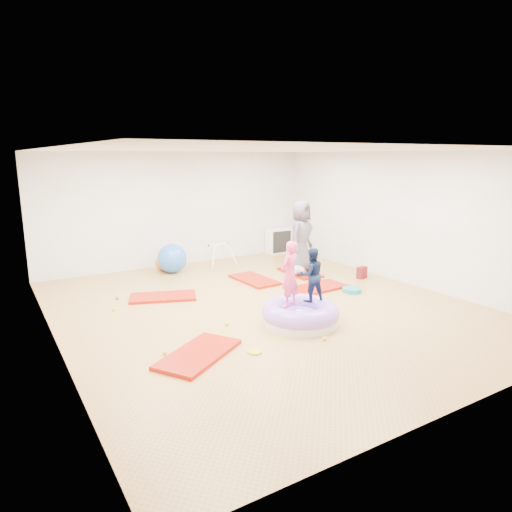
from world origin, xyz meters
TOP-DOWN VIEW (x-y plane):
  - room at (0.00, 0.00)m, footprint 7.01×8.01m
  - gym_mat_front_left at (-1.89, -1.28)m, footprint 1.46×1.26m
  - gym_mat_mid_left at (-1.40, 1.48)m, footprint 1.39×1.02m
  - gym_mat_center_back at (0.77, 1.63)m, footprint 0.67×1.27m
  - gym_mat_right at (1.56, 0.42)m, footprint 1.30×0.72m
  - gym_mat_rear_right at (2.00, 1.61)m, footprint 0.63×1.17m
  - inflatable_cushion at (0.05, -1.02)m, footprint 1.28×1.28m
  - child_pink at (-0.14, -0.96)m, footprint 0.46×0.39m
  - child_navy at (0.32, -0.93)m, footprint 0.51×0.44m
  - adult_caregiver at (2.02, 1.64)m, footprint 0.97×0.86m
  - infant at (1.78, 1.41)m, footprint 0.37×0.37m
  - ball_pit_balls at (-1.20, 0.25)m, footprint 3.50×3.67m
  - exercise_ball_blue at (-0.51, 3.26)m, footprint 0.69×0.69m
  - exercise_ball_orange at (-0.62, 3.60)m, footprint 0.36×0.36m
  - infant_play_gym at (0.76, 3.36)m, footprint 0.72×0.68m
  - cube_shelf at (2.87, 3.79)m, footprint 0.70×0.35m
  - balance_disc at (2.01, -0.13)m, footprint 0.38×0.38m
  - backpack at (2.94, 0.56)m, footprint 0.25×0.19m
  - yellow_toy at (-1.18, -1.60)m, footprint 0.20×0.20m

SIDE VIEW (x-z plane):
  - yellow_toy at x=-1.18m, z-range 0.00..0.03m
  - gym_mat_rear_right at x=2.00m, z-range 0.00..0.05m
  - gym_mat_center_back at x=0.77m, z-range 0.00..0.05m
  - gym_mat_mid_left at x=-1.40m, z-range 0.00..0.05m
  - gym_mat_right at x=1.56m, z-range 0.00..0.05m
  - gym_mat_front_left at x=-1.89m, z-range 0.00..0.05m
  - ball_pit_balls at x=-1.20m, z-range 0.00..0.06m
  - balance_disc at x=2.01m, z-range 0.00..0.08m
  - backpack at x=2.94m, z-range 0.00..0.27m
  - inflatable_cushion at x=0.05m, z-range -0.04..0.36m
  - infant at x=1.78m, z-range 0.05..0.27m
  - exercise_ball_orange at x=-0.62m, z-range 0.00..0.36m
  - exercise_ball_blue at x=-0.51m, z-range 0.00..0.69m
  - cube_shelf at x=2.87m, z-range 0.00..0.70m
  - infant_play_gym at x=0.76m, z-range 0.09..0.64m
  - child_navy at x=0.32m, z-range 0.37..1.28m
  - adult_caregiver at x=2.02m, z-range 0.05..1.71m
  - child_pink at x=-0.14m, z-range 0.37..1.44m
  - room at x=0.00m, z-range 0.00..2.80m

